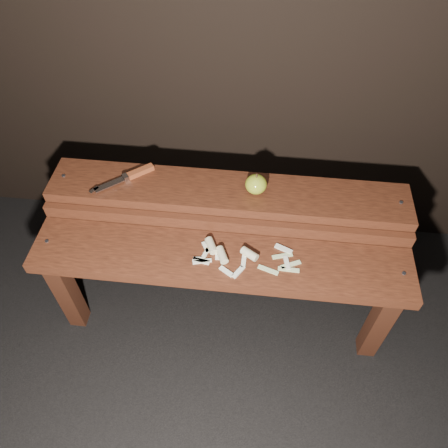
# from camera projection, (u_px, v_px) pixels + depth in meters

# --- Properties ---
(ground) EXTENTS (60.00, 60.00, 0.00)m
(ground) POSITION_uv_depth(u_px,v_px,m) (222.00, 309.00, 1.71)
(ground) COLOR black
(bench_front_tier) EXTENTS (1.20, 0.20, 0.42)m
(bench_front_tier) POSITION_uv_depth(u_px,v_px,m) (220.00, 272.00, 1.40)
(bench_front_tier) COLOR #33170C
(bench_front_tier) RESTS_ON ground
(bench_rear_tier) EXTENTS (1.20, 0.21, 0.50)m
(bench_rear_tier) POSITION_uv_depth(u_px,v_px,m) (227.00, 207.00, 1.50)
(bench_rear_tier) COLOR #33170C
(bench_rear_tier) RESTS_ON ground
(apple) EXTENTS (0.07, 0.07, 0.08)m
(apple) POSITION_uv_depth(u_px,v_px,m) (256.00, 184.00, 1.41)
(apple) COLOR olive
(apple) RESTS_ON bench_rear_tier
(knife) EXTENTS (0.19, 0.16, 0.02)m
(knife) POSITION_uv_depth(u_px,v_px,m) (133.00, 175.00, 1.47)
(knife) COLOR brown
(knife) RESTS_ON bench_rear_tier
(apple_scraps) EXTENTS (0.34, 0.15, 0.03)m
(apple_scraps) POSITION_uv_depth(u_px,v_px,m) (234.00, 255.00, 1.35)
(apple_scraps) COLOR beige
(apple_scraps) RESTS_ON bench_front_tier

